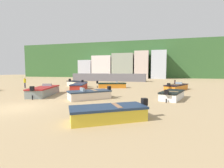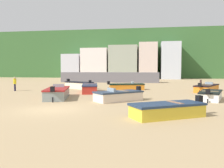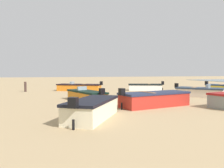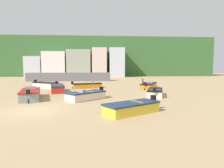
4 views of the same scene
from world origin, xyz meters
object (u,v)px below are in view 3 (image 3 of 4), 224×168
Objects in this scene: boat_cream_2 at (92,109)px; boat_red_5 at (155,99)px; mooring_post_near_water at (25,87)px; boat_orange_3 at (79,87)px; boat_orange_1 at (86,96)px; boat_white_0 at (145,87)px; boat_cream_8 at (200,92)px.

boat_red_5 is at bearing 60.89° from boat_cream_2.
boat_red_5 is 15.85m from mooring_post_near_water.
mooring_post_near_water is at bearing 113.04° from boat_orange_3.
boat_cream_2 is at bearing -157.24° from boat_orange_3.
boat_orange_1 is 6.28m from boat_cream_2.
boat_orange_3 is at bearing 115.03° from boat_cream_2.
boat_orange_3 is at bearing 179.44° from boat_red_5.
boat_cream_2 is (-14.04, 8.73, 0.07)m from boat_white_0.
boat_red_5 reaches higher than mooring_post_near_water.
boat_cream_2 reaches higher than boat_cream_8.
boat_cream_8 is at bearing -147.16° from boat_white_0.
boat_cream_2 reaches higher than boat_white_0.
boat_orange_3 is 1.02× the size of boat_red_5.
boat_red_5 is (-11.41, 4.34, 0.07)m from boat_white_0.
boat_orange_1 is 0.92× the size of boat_red_5.
boat_white_0 is at bearing -117.47° from boat_cream_8.
boat_orange_1 is at bearing -39.31° from boat_cream_8.
boat_orange_3 is 12.72m from boat_cream_8.
boat_orange_1 is 1.08× the size of boat_cream_2.
boat_red_5 is (2.63, -4.39, 0.00)m from boat_cream_2.
boat_orange_1 is 0.90× the size of boat_orange_3.
boat_white_0 is at bearing 26.31° from boat_orange_1.
boat_white_0 is 3.88× the size of mooring_post_near_water.
boat_cream_8 is at bearing -15.60° from boat_orange_1.
boat_red_5 is 1.23× the size of boat_cream_8.
boat_white_0 is 0.92× the size of boat_orange_1.
boat_white_0 is 7.52m from boat_orange_3.
boat_cream_8 is (-7.41, -1.86, 0.03)m from boat_white_0.
boat_orange_3 is 5.74m from mooring_post_near_water.
boat_orange_1 is at bearing -156.24° from boat_orange_3.
mooring_post_near_water is (13.20, 8.77, 0.08)m from boat_red_5.
boat_cream_2 reaches higher than boat_orange_1.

